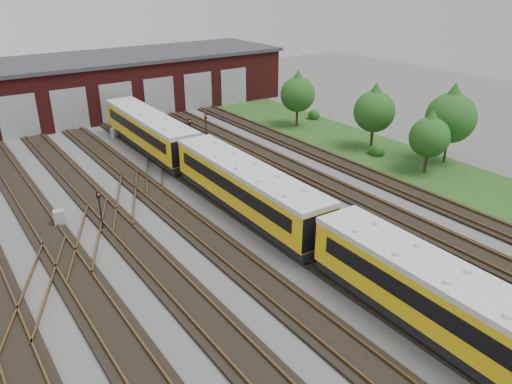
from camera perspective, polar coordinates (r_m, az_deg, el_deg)
ground at (r=28.31m, az=3.84°, el=-8.86°), size 120.00×120.00×0.00m
track_network at (r=28.55m, az=2.84°, el=-8.27°), size 30.40×70.00×0.33m
maintenance_shed at (r=61.51m, az=-20.34°, el=11.10°), size 51.00×12.50×6.35m
grass_verge at (r=46.95m, az=14.53°, el=4.13°), size 8.00×55.00×0.05m
metro_train at (r=33.60m, az=-1.07°, el=0.50°), size 3.13×47.38×3.17m
signal_mast_0 at (r=32.99m, az=-17.42°, el=-1.52°), size 0.24×0.22×2.71m
signal_mast_1 at (r=33.07m, az=-2.13°, el=0.75°), size 0.31×0.30×3.63m
signal_mast_2 at (r=46.30m, az=-7.58°, el=6.97°), size 0.30×0.28×3.07m
signal_mast_3 at (r=48.06m, az=-5.74°, el=7.61°), size 0.27×0.26×3.00m
relay_cabinet_2 at (r=34.99m, az=-21.56°, el=-2.81°), size 0.77×0.69×1.12m
relay_cabinet_3 at (r=52.18m, az=-15.88°, el=6.52°), size 0.77×0.72×1.04m
relay_cabinet_4 at (r=42.92m, az=-4.12°, el=3.60°), size 0.57×0.48×0.90m
tree_0 at (r=53.53m, az=4.80°, el=11.51°), size 3.66×3.66×6.06m
tree_1 at (r=47.32m, az=13.41°, el=9.47°), size 3.78×3.78×6.26m
tree_2 at (r=45.41m, az=21.46°, el=8.50°), size 4.23×4.23×7.00m
tree_3 at (r=42.60m, az=19.28°, el=6.42°), size 3.26×3.26×5.40m
bush_0 at (r=46.46m, az=13.79°, el=4.78°), size 1.25×1.25×1.25m
bush_1 at (r=46.70m, az=13.36°, el=4.79°), size 1.05×1.05×1.05m
bush_2 at (r=57.22m, az=6.64°, el=8.91°), size 1.33×1.33×1.33m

